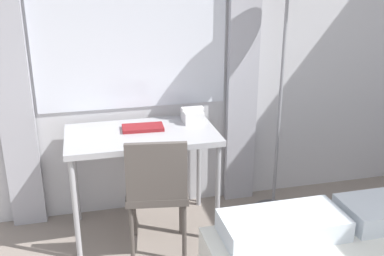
% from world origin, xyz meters
% --- Properties ---
extents(wall_back_with_window, '(5.32, 0.13, 2.70)m').
position_xyz_m(wall_back_with_window, '(-0.05, 3.28, 1.35)').
color(wall_back_with_window, silver).
rests_on(wall_back_with_window, ground_plane).
extents(desk, '(1.04, 0.60, 0.77)m').
position_xyz_m(desk, '(-0.40, 2.91, 0.70)').
color(desk, '#B2B2B7').
rests_on(desk, ground_plane).
extents(desk_chair, '(0.46, 0.46, 0.86)m').
position_xyz_m(desk_chair, '(-0.36, 2.60, 0.50)').
color(desk_chair, '#59514C').
rests_on(desk_chair, ground_plane).
extents(telephone, '(0.16, 0.17, 0.11)m').
position_xyz_m(telephone, '(-0.01, 3.04, 0.82)').
color(telephone, white).
rests_on(telephone, desk).
extents(book, '(0.29, 0.17, 0.02)m').
position_xyz_m(book, '(-0.38, 2.97, 0.79)').
color(book, maroon).
rests_on(book, desk).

